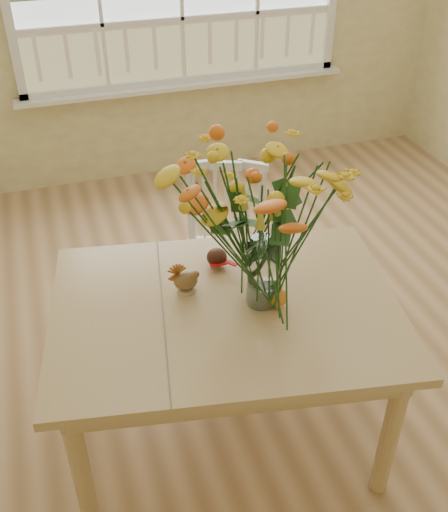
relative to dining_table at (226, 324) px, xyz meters
name	(u,v)px	position (x,y,z in m)	size (l,w,h in m)	color
floor	(301,359)	(0.50, 0.29, -0.63)	(4.00, 4.50, 0.01)	#A1784E
dining_table	(226,324)	(0.00, 0.00, 0.00)	(1.48, 1.17, 0.71)	tan
windsor_chair	(226,241)	(0.24, 0.73, -0.13)	(0.51, 0.50, 0.88)	white
flower_vase	(266,209)	(0.14, -0.02, 0.50)	(0.58, 0.58, 0.69)	white
pumpkin	(276,298)	(0.18, -0.05, 0.13)	(0.09, 0.09, 0.07)	orange
turkey_figurine	(186,281)	(-0.12, 0.14, 0.14)	(0.10, 0.08, 0.12)	#CCB78C
dark_gourd	(217,258)	(0.05, 0.26, 0.13)	(0.13, 0.12, 0.08)	#38160F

